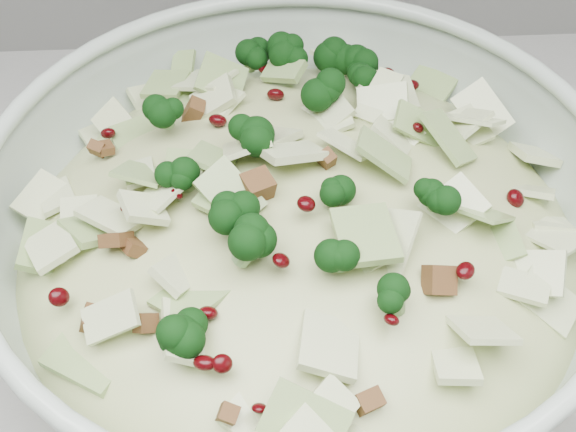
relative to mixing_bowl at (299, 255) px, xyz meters
name	(u,v)px	position (x,y,z in m)	size (l,w,h in m)	color
mixing_bowl	(299,255)	(0.00, 0.00, 0.00)	(0.53, 0.53, 0.17)	#ACBDAF
salad	(300,228)	(0.00, 0.00, 0.03)	(0.45, 0.45, 0.17)	#B8C386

